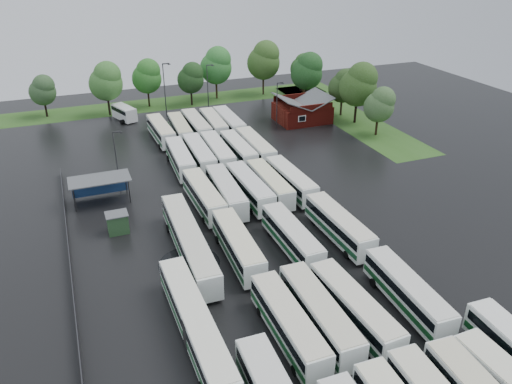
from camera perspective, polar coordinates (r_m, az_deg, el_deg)
name	(u,v)px	position (r m, az deg, el deg)	size (l,w,h in m)	color
ground	(278,258)	(57.71, 2.53, -7.57)	(160.00, 160.00, 0.00)	black
brick_building	(302,112)	(101.35, 5.29, 9.08)	(10.07, 8.60, 5.39)	#61110B
wash_shed	(99,181)	(71.80, -17.46, 1.18)	(8.20, 4.20, 3.58)	#2D2D30
utility_hut	(118,223)	(64.19, -15.53, -3.40)	(2.70, 2.20, 2.62)	#244724
grass_strip_north	(170,103)	(115.02, -9.81, 10.00)	(80.00, 10.00, 0.01)	#2A531A
grass_strip_east	(345,115)	(106.63, 10.12, 8.63)	(10.00, 50.00, 0.01)	#2A531A
west_fence	(70,257)	(60.54, -20.52, -6.99)	(0.10, 50.00, 1.20)	#2D2D30
bus_r1c0	(288,324)	(46.27, 3.73, -14.81)	(2.66, 12.31, 3.42)	white
bus_r1c1	(319,314)	(47.52, 7.23, -13.62)	(2.87, 12.58, 3.49)	white
bus_r1c2	(354,308)	(48.66, 11.14, -12.88)	(3.17, 12.47, 3.44)	white
bus_r1c4	(407,292)	(51.90, 16.89, -10.84)	(3.11, 12.25, 3.38)	white
bus_r2c0	(238,245)	(56.49, -2.10, -6.07)	(3.07, 12.56, 3.47)	white
bus_r2c2	(292,237)	(58.20, 4.11, -5.12)	(2.67, 12.12, 3.37)	white
bus_r2c4	(339,225)	(60.97, 9.44, -3.77)	(2.84, 12.54, 3.48)	white
bus_r3c0	(204,196)	(67.29, -5.99, -0.44)	(2.85, 12.49, 3.46)	white
bus_r3c1	(226,192)	(68.08, -3.44, 0.03)	(3.25, 12.74, 3.52)	white
bus_r3c2	(250,188)	(69.06, -0.75, 0.47)	(2.85, 12.57, 3.49)	white
bus_r3c3	(270,184)	(70.31, 1.57, 0.92)	(2.64, 12.16, 3.38)	white
bus_r3c4	(291,180)	(71.53, 3.99, 1.34)	(2.90, 12.30, 3.41)	white
bus_r4c0	(180,159)	(79.47, -8.65, 3.80)	(3.20, 12.49, 3.45)	white
bus_r4c1	(199,155)	(80.40, -6.51, 4.25)	(3.07, 12.71, 3.52)	white
bus_r4c2	(217,152)	(81.13, -4.42, 4.56)	(3.13, 12.71, 3.51)	white
bus_r4c3	(238,150)	(82.04, -2.05, 4.82)	(2.61, 12.11, 3.37)	white
bus_r4c4	(255,147)	(82.90, -0.09, 5.14)	(2.79, 12.64, 3.51)	white
bus_r5c0	(161,131)	(92.08, -10.81, 6.86)	(2.92, 12.23, 3.39)	white
bus_r5c1	(180,129)	(92.55, -8.67, 7.12)	(3.12, 12.09, 3.33)	white
bus_r5c2	(196,126)	(93.43, -6.82, 7.49)	(2.80, 12.65, 3.51)	white
bus_r5c3	(214,124)	(94.31, -4.87, 7.73)	(3.11, 12.25, 3.38)	white
bus_r5c4	(229,123)	(94.69, -3.10, 7.91)	(2.86, 12.65, 3.51)	white
artic_bus_west_b	(189,242)	(57.49, -7.65, -5.63)	(3.18, 19.03, 3.52)	white
artic_bus_west_c	(196,324)	(46.49, -6.91, -14.80)	(2.75, 18.01, 3.34)	white
minibus	(124,112)	(105.08, -14.83, 8.78)	(4.40, 6.94, 2.84)	silver
tree_north_0	(43,90)	(111.20, -23.17, 10.68)	(5.28, 5.28, 8.74)	black
tree_north_1	(106,81)	(107.46, -16.73, 12.07)	(6.76, 6.76, 11.19)	black
tree_north_2	(147,76)	(111.66, -12.32, 12.84)	(6.28, 6.28, 10.41)	black
tree_north_3	(191,78)	(111.17, -7.41, 12.84)	(5.72, 5.72, 9.48)	black
tree_north_4	(217,65)	(115.42, -4.53, 14.26)	(7.13, 7.13, 11.81)	#301F10
tree_north_5	(264,60)	(118.26, 0.96, 14.86)	(7.55, 7.55, 12.51)	#332519
tree_north_6	(302,67)	(122.26, 5.33, 14.07)	(5.43, 5.43, 9.00)	black
tree_east_0	(380,104)	(94.80, 14.02, 9.70)	(5.54, 5.54, 9.18)	black
tree_east_1	(359,84)	(100.41, 11.72, 11.98)	(7.28, 7.28, 12.06)	black
tree_east_2	(344,86)	(104.85, 10.01, 11.90)	(5.87, 5.87, 9.72)	#38241B
tree_east_3	(308,71)	(111.54, 5.93, 13.62)	(6.88, 6.88, 11.39)	black
tree_east_4	(306,68)	(119.64, 5.69, 13.95)	(5.81, 5.78, 9.58)	#311F10
lamp_post_ne	(277,102)	(95.64, 2.47, 10.20)	(1.39, 0.27, 9.02)	#2D2D30
lamp_post_nw	(117,158)	(72.84, -15.61, 3.82)	(1.41, 0.27, 9.15)	#2D2D30
lamp_post_back_w	(165,86)	(104.22, -10.35, 11.81)	(1.68, 0.33, 10.88)	#2D2D30
lamp_post_back_e	(208,86)	(105.04, -5.48, 12.01)	(1.57, 0.31, 10.18)	#2D2D30
puddle_2	(189,263)	(57.31, -7.65, -8.09)	(6.98, 6.98, 0.01)	black
puddle_3	(328,274)	(55.82, 8.28, -9.21)	(3.26, 3.26, 0.01)	black
puddle_4	(494,331)	(53.10, 25.53, -14.19)	(2.30, 2.30, 0.01)	black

